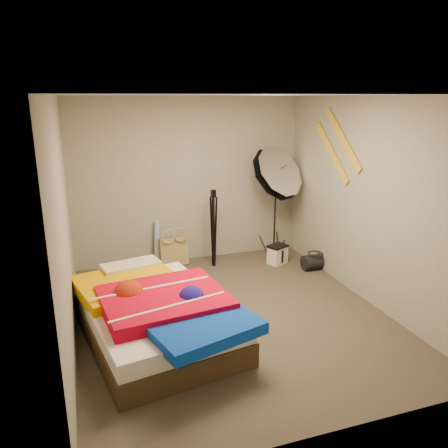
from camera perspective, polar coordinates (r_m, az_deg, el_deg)
name	(u,v)px	position (r m, az deg, el deg)	size (l,w,h in m)	color
floor	(232,315)	(5.26, 1.03, -11.85)	(4.00, 4.00, 0.00)	#51493D
ceiling	(233,95)	(4.64, 1.19, 16.51)	(4.00, 4.00, 0.00)	silver
wall_back	(189,181)	(6.67, -4.60, 5.62)	(3.50, 3.50, 0.00)	#999E8D
wall_front	(329,285)	(3.09, 13.57, -7.75)	(3.50, 3.50, 0.00)	#999E8D
wall_left	(64,228)	(4.55, -20.17, -0.45)	(4.00, 4.00, 0.00)	#999E8D
wall_right	(368,202)	(5.61, 18.24, 2.78)	(4.00, 4.00, 0.00)	#999E8D
tote_bag	(174,251)	(6.70, -6.59, -3.58)	(0.43, 0.13, 0.43)	tan
wrapping_roll	(157,243)	(6.71, -8.77, -2.52)	(0.08, 0.08, 0.68)	#5A85BC
camera_case	(277,255)	(6.79, 6.99, -4.04)	(0.27, 0.19, 0.27)	white
duffel_bag	(315,262)	(6.67, 11.77, -4.86)	(0.23, 0.23, 0.37)	black
wall_stripe_upper	(343,139)	(5.98, 15.28, 10.63)	(0.02, 1.10, 0.10)	gold
wall_stripe_lower	(332,152)	(6.21, 13.87, 9.06)	(0.02, 1.10, 0.10)	gold
bed	(156,314)	(4.74, -8.86, -11.50)	(1.74, 2.26, 0.57)	#3F2E1C
photo_umbrella	(275,175)	(6.72, 6.68, 6.41)	(0.95, 0.93, 1.87)	black
camera_tripod	(214,223)	(6.48, -1.38, 0.12)	(0.07, 0.07, 1.18)	black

